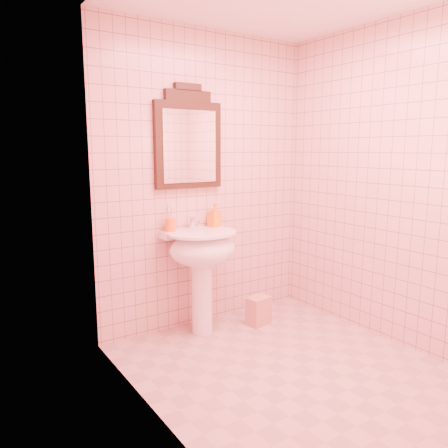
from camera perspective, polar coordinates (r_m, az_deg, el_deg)
floor at (r=3.26m, az=8.57°, el=-18.23°), size 2.20×2.20×0.00m
back_wall at (r=3.77m, az=-2.30°, el=5.60°), size 2.00×0.02×2.50m
pedestal_sink at (r=3.57m, az=-2.87°, el=-4.20°), size 0.58×0.58×0.86m
faucet at (r=3.64m, az=-4.01°, el=0.20°), size 0.04×0.16×0.11m
mirror at (r=3.64m, az=-4.66°, el=10.80°), size 0.60×0.06×0.84m
toothbrush_cup at (r=3.55m, az=-6.99°, el=-0.10°), size 0.09×0.09×0.20m
soap_dispenser at (r=3.73m, az=-1.26°, el=1.13°), size 0.10×0.10×0.20m
towel at (r=3.91m, az=4.53°, el=-11.22°), size 0.22×0.17×0.25m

